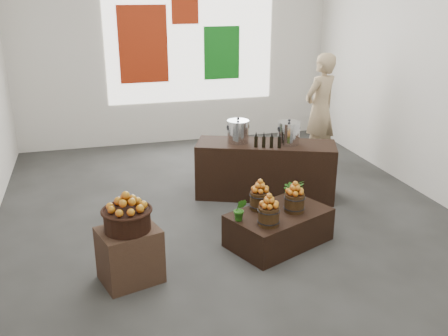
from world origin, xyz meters
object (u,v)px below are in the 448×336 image
object	(u,v)px
shopper	(320,109)
counter	(265,170)
display_table	(279,227)
wicker_basket	(127,220)
stock_pot_center	(289,134)
stock_pot_left	(238,132)
crate	(130,255)

from	to	relation	value
shopper	counter	bearing A→B (deg)	14.15
display_table	shopper	bearing A→B (deg)	32.71
wicker_basket	stock_pot_center	bearing A→B (deg)	34.11
stock_pot_left	shopper	bearing A→B (deg)	29.69
display_table	stock_pot_left	world-z (taller)	stock_pot_left
wicker_basket	shopper	world-z (taller)	shopper
stock_pot_left	stock_pot_center	xyz separation A→B (m)	(0.66, -0.27, 0.00)
wicker_basket	shopper	xyz separation A→B (m)	(3.51, 2.91, 0.25)
crate	stock_pot_center	world-z (taller)	stock_pot_center
stock_pot_center	shopper	xyz separation A→B (m)	(1.10, 1.28, -0.01)
crate	wicker_basket	bearing A→B (deg)	0.00
display_table	shopper	distance (m)	3.18
crate	shopper	size ratio (longest dim) A/B	0.31
stock_pot_left	stock_pot_center	world-z (taller)	same
display_table	stock_pot_center	bearing A→B (deg)	40.75
crate	display_table	world-z (taller)	crate
wicker_basket	display_table	bearing A→B (deg)	10.85
crate	stock_pot_left	xyz separation A→B (m)	(1.75, 1.90, 0.66)
wicker_basket	counter	distance (m)	2.76
wicker_basket	counter	world-z (taller)	counter
stock_pot_center	stock_pot_left	bearing A→B (deg)	157.75
counter	stock_pot_left	xyz separation A→B (m)	(-0.37, 0.15, 0.55)
wicker_basket	stock_pot_left	distance (m)	2.59
counter	shopper	distance (m)	1.89
display_table	stock_pot_center	xyz separation A→B (m)	(0.63, 1.29, 0.75)
display_table	counter	xyz separation A→B (m)	(0.34, 1.41, 0.20)
display_table	crate	bearing A→B (deg)	167.54
counter	shopper	size ratio (longest dim) A/B	1.04
crate	wicker_basket	world-z (taller)	wicker_basket
crate	stock_pot_left	bearing A→B (deg)	47.45
display_table	stock_pot_left	bearing A→B (deg)	67.97
wicker_basket	stock_pot_left	xyz separation A→B (m)	(1.75, 1.90, 0.26)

